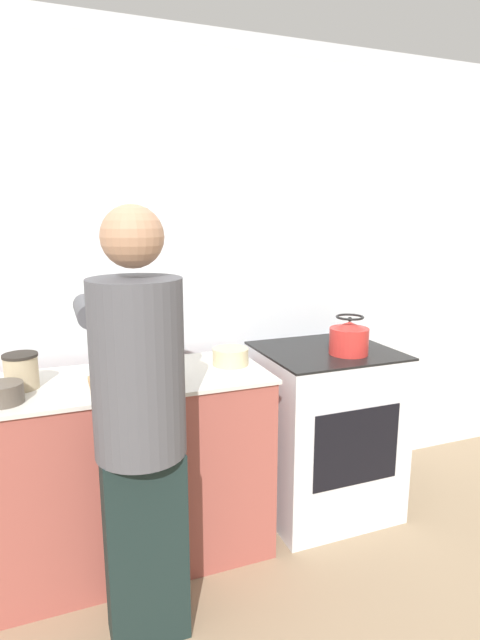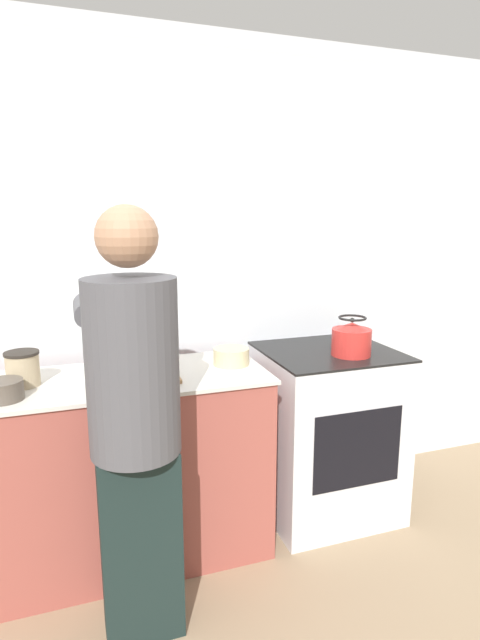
% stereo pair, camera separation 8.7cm
% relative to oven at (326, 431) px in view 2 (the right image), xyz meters
% --- Properties ---
extents(ground_plane, '(12.00, 12.00, 0.00)m').
position_rel_oven_xyz_m(ground_plane, '(-0.76, -0.33, -0.47)').
color(ground_plane, '#997F60').
extents(wall_back, '(8.00, 0.05, 2.60)m').
position_rel_oven_xyz_m(wall_back, '(-0.76, 0.39, 0.83)').
color(wall_back, silver).
rests_on(wall_back, ground_plane).
extents(counter, '(1.44, 0.59, 0.92)m').
position_rel_oven_xyz_m(counter, '(-1.15, -0.04, -0.01)').
color(counter, '#9E4C42').
rests_on(counter, ground_plane).
extents(oven, '(0.70, 0.65, 0.94)m').
position_rel_oven_xyz_m(oven, '(0.00, 0.00, 0.00)').
color(oven, silver).
rests_on(oven, ground_plane).
extents(person, '(0.38, 0.62, 1.69)m').
position_rel_oven_xyz_m(person, '(-1.11, -0.53, 0.45)').
color(person, black).
rests_on(person, ground_plane).
extents(cutting_board, '(0.39, 0.22, 0.02)m').
position_rel_oven_xyz_m(cutting_board, '(-1.06, -0.12, 0.46)').
color(cutting_board, '#A87A4C').
rests_on(cutting_board, counter).
extents(knife, '(0.18, 0.11, 0.01)m').
position_rel_oven_xyz_m(knife, '(-1.11, -0.14, 0.47)').
color(knife, silver).
rests_on(knife, cutting_board).
extents(kettle, '(0.21, 0.21, 0.21)m').
position_rel_oven_xyz_m(kettle, '(0.06, -0.12, 0.56)').
color(kettle, red).
rests_on(kettle, oven).
extents(bowl_prep, '(0.15, 0.15, 0.08)m').
position_rel_oven_xyz_m(bowl_prep, '(-1.59, -0.19, 0.49)').
color(bowl_prep, brown).
rests_on(bowl_prep, counter).
extents(bowl_mixing, '(0.18, 0.18, 0.08)m').
position_rel_oven_xyz_m(bowl_mixing, '(-0.56, -0.02, 0.49)').
color(bowl_mixing, '#C6B789').
rests_on(bowl_mixing, counter).
extents(canister_jar, '(0.15, 0.15, 0.15)m').
position_rel_oven_xyz_m(canister_jar, '(-1.53, -0.02, 0.53)').
color(canister_jar, tan).
rests_on(canister_jar, counter).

